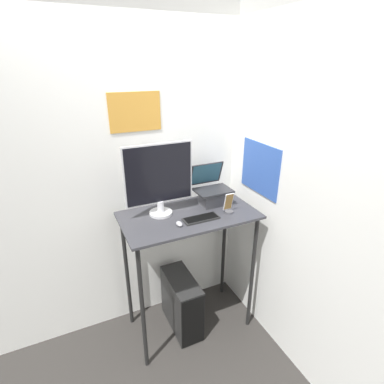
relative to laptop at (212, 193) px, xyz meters
name	(u,v)px	position (x,y,z in m)	size (l,w,h in m)	color
ground_plane	(203,347)	(-0.25, -0.37, -1.21)	(12.00, 12.00, 0.00)	#2D2B28
wall_back	(171,176)	(-0.25, 0.28, 0.09)	(6.00, 0.06, 2.60)	white
wall_side_right	(278,192)	(0.36, -0.37, 0.09)	(0.06, 6.00, 2.60)	white
desk	(189,232)	(-0.25, -0.09, -0.26)	(1.03, 0.56, 1.11)	#333338
laptop	(212,193)	(0.00, 0.00, 0.00)	(0.29, 0.27, 0.32)	#4C4C51
monitor	(159,180)	(-0.44, 0.01, 0.18)	(0.52, 0.17, 0.55)	silver
keyboard	(201,218)	(-0.20, -0.20, -0.09)	(0.27, 0.10, 0.02)	black
mouse	(179,224)	(-0.38, -0.22, -0.08)	(0.04, 0.07, 0.03)	#99999E
cell_phone	(229,206)	(0.05, -0.19, -0.04)	(0.07, 0.07, 0.16)	#4C4C51
computer_tower	(182,303)	(-0.31, -0.08, -0.95)	(0.21, 0.49, 0.51)	black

